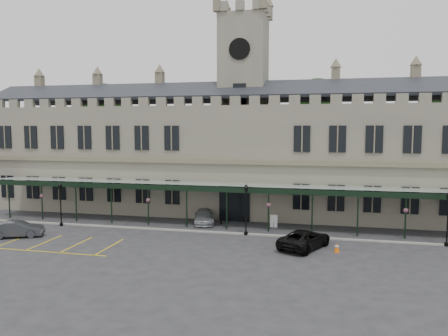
% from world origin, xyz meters
% --- Properties ---
extents(ground, '(140.00, 140.00, 0.00)m').
position_xyz_m(ground, '(0.00, 0.00, 0.00)').
color(ground, '#29292C').
extents(station_building, '(60.00, 10.36, 17.30)m').
position_xyz_m(station_building, '(0.00, 15.91, 6.47)').
color(station_building, '#6C685A').
rests_on(station_building, ground).
extents(clock_tower, '(5.60, 5.60, 24.80)m').
position_xyz_m(clock_tower, '(0.00, 16.00, 13.11)').
color(clock_tower, '#6C685A').
rests_on(clock_tower, ground).
extents(canopy, '(50.00, 4.10, 4.30)m').
position_xyz_m(canopy, '(0.00, 7.46, 2.40)').
color(canopy, '#8C9E93').
rests_on(canopy, ground).
extents(kerb, '(60.00, 0.40, 0.12)m').
position_xyz_m(kerb, '(0.00, 5.50, 0.06)').
color(kerb, gray).
rests_on(kerb, ground).
extents(parking_markings, '(16.00, 6.00, 0.01)m').
position_xyz_m(parking_markings, '(-14.00, -1.50, 0.00)').
color(parking_markings, gold).
rests_on(parking_markings, ground).
extents(tree_behind_left, '(6.00, 6.00, 16.00)m').
position_xyz_m(tree_behind_left, '(-22.00, 25.00, 12.81)').
color(tree_behind_left, '#332314').
rests_on(tree_behind_left, ground).
extents(tree_behind_mid, '(6.00, 6.00, 16.00)m').
position_xyz_m(tree_behind_mid, '(8.00, 25.00, 12.81)').
color(tree_behind_mid, '#332314').
rests_on(tree_behind_mid, ground).
extents(lamp_post_left, '(0.41, 0.41, 4.35)m').
position_xyz_m(lamp_post_left, '(-16.30, 4.95, 2.58)').
color(lamp_post_left, black).
rests_on(lamp_post_left, ground).
extents(lamp_post_mid, '(0.44, 0.44, 4.67)m').
position_xyz_m(lamp_post_mid, '(2.18, 5.38, 2.77)').
color(lamp_post_mid, black).
rests_on(lamp_post_mid, ground).
extents(lamp_post_right, '(0.43, 0.43, 4.57)m').
position_xyz_m(lamp_post_right, '(18.90, 5.34, 2.71)').
color(lamp_post_right, black).
rests_on(lamp_post_right, ground).
extents(traffic_cone, '(0.45, 0.45, 0.72)m').
position_xyz_m(traffic_cone, '(10.06, 1.60, 0.35)').
color(traffic_cone, '#EE5E07').
rests_on(traffic_cone, ground).
extents(sign_board, '(0.72, 0.10, 1.23)m').
position_xyz_m(sign_board, '(4.30, 8.95, 0.60)').
color(sign_board, black).
rests_on(sign_board, ground).
extents(bollard_left, '(0.15, 0.15, 0.82)m').
position_xyz_m(bollard_left, '(-1.02, 9.12, 0.41)').
color(bollard_left, black).
rests_on(bollard_left, ground).
extents(bollard_right, '(0.17, 0.17, 0.96)m').
position_xyz_m(bollard_right, '(4.25, 9.47, 0.48)').
color(bollard_right, black).
rests_on(bollard_right, ground).
extents(car_left_b, '(4.66, 3.23, 1.46)m').
position_xyz_m(car_left_b, '(-17.50, 0.11, 0.73)').
color(car_left_b, '#34363B').
rests_on(car_left_b, ground).
extents(car_taxi, '(3.10, 5.06, 1.37)m').
position_xyz_m(car_taxi, '(-2.80, 9.20, 0.68)').
color(car_taxi, '#95979C').
rests_on(car_taxi, ground).
extents(car_van, '(4.62, 5.98, 1.51)m').
position_xyz_m(car_van, '(7.54, 2.16, 0.75)').
color(car_van, black).
rests_on(car_van, ground).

